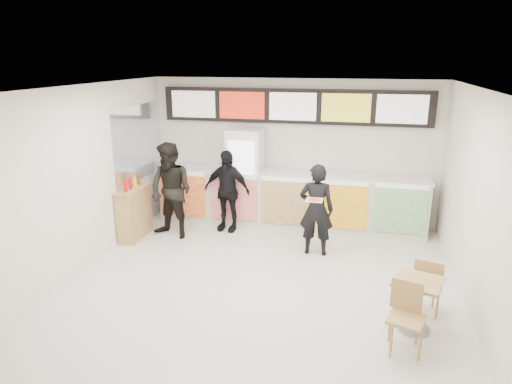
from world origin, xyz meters
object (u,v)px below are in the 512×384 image
(drinks_fridge, at_px, (245,176))
(customer_mid, at_px, (227,191))
(condiment_ledge, at_px, (134,213))
(cafe_table, at_px, (417,296))
(customer_left, at_px, (171,191))
(service_counter, at_px, (289,199))
(customer_main, at_px, (316,210))

(drinks_fridge, xyz_separation_m, customer_mid, (-0.25, -0.56, -0.17))
(customer_mid, relative_size, condiment_ledge, 1.39)
(customer_mid, bearing_deg, cafe_table, -33.60)
(drinks_fridge, relative_size, cafe_table, 1.34)
(drinks_fridge, relative_size, customer_left, 1.07)
(drinks_fridge, distance_m, cafe_table, 4.71)
(drinks_fridge, height_order, customer_left, drinks_fridge)
(customer_mid, relative_size, cafe_table, 1.11)
(customer_left, bearing_deg, customer_mid, 49.81)
(cafe_table, bearing_deg, condiment_ledge, 175.55)
(service_counter, height_order, condiment_ledge, condiment_ledge)
(drinks_fridge, bearing_deg, customer_mid, -113.70)
(drinks_fridge, xyz_separation_m, cafe_table, (3.14, -3.46, -0.51))
(condiment_ledge, bearing_deg, customer_mid, 26.42)
(drinks_fridge, relative_size, customer_main, 1.20)
(customer_mid, xyz_separation_m, condiment_ledge, (-1.64, -0.81, -0.32))
(service_counter, distance_m, customer_left, 2.43)
(drinks_fridge, distance_m, condiment_ledge, 2.38)
(customer_left, bearing_deg, drinks_fridge, 61.28)
(customer_mid, bearing_deg, condiment_ledge, -146.57)
(customer_main, height_order, cafe_table, customer_main)
(customer_left, bearing_deg, customer_main, 12.73)
(service_counter, xyz_separation_m, customer_left, (-2.11, -1.16, 0.36))
(service_counter, height_order, customer_main, customer_main)
(service_counter, bearing_deg, customer_main, -62.23)
(drinks_fridge, bearing_deg, customer_left, -134.97)
(customer_main, bearing_deg, customer_mid, -23.67)
(customer_main, relative_size, customer_left, 0.89)
(customer_mid, bearing_deg, customer_left, -139.43)
(service_counter, xyz_separation_m, cafe_table, (2.21, -3.45, -0.08))
(cafe_table, bearing_deg, customer_main, 143.58)
(drinks_fridge, bearing_deg, condiment_ledge, -143.93)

